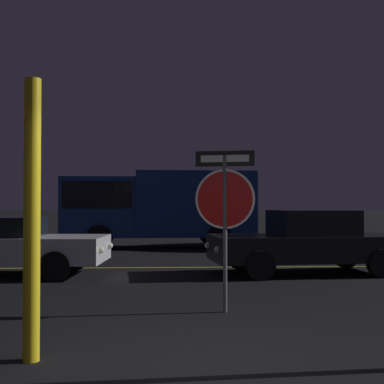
{
  "coord_description": "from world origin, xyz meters",
  "views": [
    {
      "loc": [
        -0.3,
        -5.13,
        1.53
      ],
      "look_at": [
        0.17,
        5.5,
        1.77
      ],
      "focal_mm": 50.0,
      "sensor_mm": 36.0,
      "label": 1
    }
  ],
  "objects_px": {
    "yellow_pole_left": "(32,219)",
    "passing_car_2": "(2,245)",
    "delivery_truck": "(154,205)",
    "stop_sign": "(225,199)",
    "passing_car_3": "(308,242)"
  },
  "relations": [
    {
      "from": "passing_car_3",
      "to": "passing_car_2",
      "type": "bearing_deg",
      "value": 84.39
    },
    {
      "from": "passing_car_2",
      "to": "delivery_truck",
      "type": "relative_size",
      "value": 0.66
    },
    {
      "from": "yellow_pole_left",
      "to": "passing_car_3",
      "type": "relative_size",
      "value": 0.63
    },
    {
      "from": "delivery_truck",
      "to": "passing_car_3",
      "type": "bearing_deg",
      "value": -157.21
    },
    {
      "from": "yellow_pole_left",
      "to": "passing_car_2",
      "type": "height_order",
      "value": "yellow_pole_left"
    },
    {
      "from": "stop_sign",
      "to": "passing_car_3",
      "type": "xyz_separation_m",
      "value": [
        2.27,
        4.07,
        -0.91
      ]
    },
    {
      "from": "passing_car_3",
      "to": "delivery_truck",
      "type": "distance_m",
      "value": 8.03
    },
    {
      "from": "yellow_pole_left",
      "to": "delivery_truck",
      "type": "distance_m",
      "value": 13.51
    },
    {
      "from": "stop_sign",
      "to": "passing_car_3",
      "type": "bearing_deg",
      "value": 74.59
    },
    {
      "from": "stop_sign",
      "to": "delivery_truck",
      "type": "relative_size",
      "value": 0.34
    },
    {
      "from": "yellow_pole_left",
      "to": "delivery_truck",
      "type": "xyz_separation_m",
      "value": [
        0.85,
        13.48,
        0.13
      ]
    },
    {
      "from": "passing_car_2",
      "to": "delivery_truck",
      "type": "height_order",
      "value": "delivery_truck"
    },
    {
      "from": "passing_car_2",
      "to": "passing_car_3",
      "type": "relative_size",
      "value": 1.02
    },
    {
      "from": "stop_sign",
      "to": "passing_car_2",
      "type": "xyz_separation_m",
      "value": [
        -4.35,
        4.05,
        -0.95
      ]
    },
    {
      "from": "yellow_pole_left",
      "to": "passing_car_3",
      "type": "bearing_deg",
      "value": 55.14
    }
  ]
}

